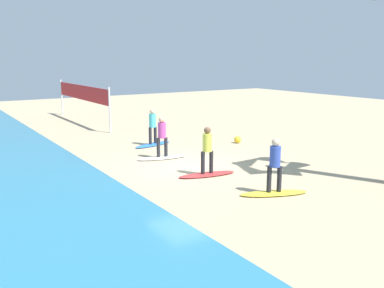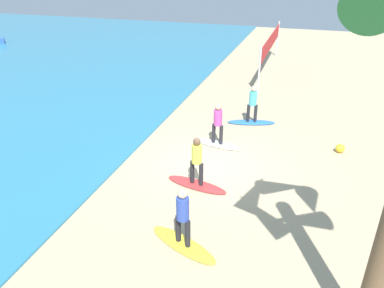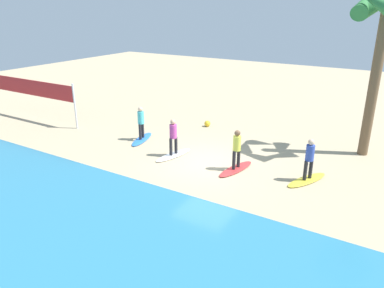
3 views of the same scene
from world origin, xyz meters
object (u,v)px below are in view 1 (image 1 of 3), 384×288
Objects in this scene: surfer_red at (207,147)px; surfer_white at (162,134)px; beach_ball at (238,140)px; surfboard_blue at (153,144)px; surfer_blue at (153,124)px; surfboard_yellow at (274,193)px; surfboard_red at (207,174)px; surfboard_white at (162,158)px; surfer_yellow at (275,161)px; volleyball_net at (82,94)px.

surfer_white is (3.05, 0.09, 0.00)m from surfer_red.
surfboard_blue is at bearing 64.81° from beach_ball.
surfboard_blue is 0.99m from surfer_blue.
surfboard_yellow is at bearing 177.80° from surfer_blue.
surfboard_red is 6.17× the size of beach_ball.
surfer_blue is (2.57, -0.92, 0.99)m from surfboard_white.
surfer_red reaches higher than surfboard_red.
surfer_blue is at bearing -15.49° from surfboard_blue.
surfer_yellow is at bearing 72.31° from surfboard_blue.
surfboard_white is at bearing 1.77° from surfer_red.
surfboard_yellow is at bearing 149.06° from beach_ball.
volleyball_net reaches higher than surfer_blue.
surfer_blue reaches higher than surfboard_yellow.
surfer_red is at bearing 102.76° from surfboard_white.
surfer_blue is at bearing -2.20° from surfer_yellow.
surfboard_blue is (8.42, -0.32, 0.00)m from surfboard_yellow.
surfer_white is (5.85, 0.60, 0.99)m from surfboard_yellow.
surfboard_blue is (5.62, -0.83, 0.00)m from surfboard_red.
surfer_yellow is 3.01m from surfboard_red.
surfboard_blue is 1.28× the size of surfer_blue.
beach_ball reaches higher than surfboard_white.
surfboard_yellow is 5.97m from surfer_white.
volleyball_net reaches higher than surfer_red.
surfboard_red is 5.96m from beach_ball.
volleyball_net is at bearing 0.21° from surfer_yellow.
surfboard_yellow is at bearing -169.85° from surfer_red.
surfboard_white is 1.00× the size of surfboard_blue.
surfboard_blue is at bearing -8.35° from surfer_red.
surfer_red is 14.41m from volleyball_net.
surfer_white is (5.85, 0.60, 0.00)m from surfer_yellow.
surfboard_yellow is 1.28× the size of surfer_yellow.
surfer_yellow is at bearing 149.06° from beach_ball.
surfer_red and surfer_white have the same top height.
surfboard_red is (2.80, 0.50, 0.00)m from surfboard_yellow.
surfboard_white is at bearing 54.82° from surfboard_blue.
surfer_yellow is 8.49m from surfboard_blue.
surfboard_white and surfboard_blue have the same top height.
surfboard_red is 1.00× the size of surfboard_blue.
volleyball_net is at bearing -81.70° from surfboard_white.
surfboard_blue is 4.08m from beach_ball.
surfer_blue is (8.42, -0.32, 0.99)m from surfboard_yellow.
surfer_blue reaches higher than surfboard_blue.
surfer_white is 2.73m from surfer_blue.
beach_ball is at bearing -79.71° from surfer_white.
surfer_white reaches higher than surfboard_yellow.
surfer_yellow is at bearing 177.80° from surfer_blue.
surfer_yellow reaches higher than surfboard_white.
surfer_yellow is at bearing -169.85° from surfer_red.
surfboard_yellow is 5.88m from surfboard_white.
surfer_yellow reaches higher than surfboard_yellow.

